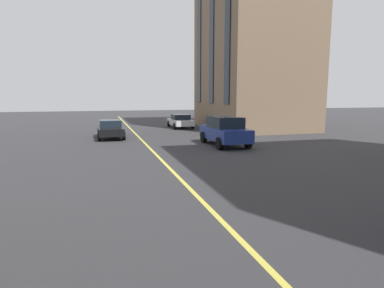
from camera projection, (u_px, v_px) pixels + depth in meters
The scene contains 5 objects.
lane_centre_line at pixel (179, 178), 12.83m from camera, with size 80.00×0.16×0.01m.
car_white_trailing at pixel (180, 121), 32.66m from camera, with size 4.40×1.95×1.37m.
car_blue_oncoming at pixel (225, 131), 21.17m from camera, with size 4.70×2.14×1.88m.
car_black_mid at pixel (111, 129), 24.91m from camera, with size 4.40×1.95×1.37m.
building_right_near at pixel (253, 35), 31.33m from camera, with size 11.73×8.47×18.01m.
Camera 1 is at (7.86, 2.96, 3.23)m, focal length 30.44 mm.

